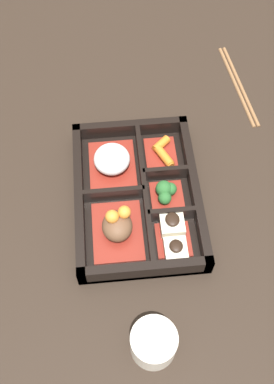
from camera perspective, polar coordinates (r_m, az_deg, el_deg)
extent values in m
plane|color=black|center=(0.78, 0.00, -0.95)|extent=(3.00, 3.00, 0.00)
cube|color=black|center=(0.77, 0.00, -0.76)|extent=(0.29, 0.21, 0.01)
cube|color=black|center=(0.77, 7.24, 0.38)|extent=(0.29, 0.01, 0.04)
cube|color=black|center=(0.76, -7.32, -0.79)|extent=(0.29, 0.01, 0.04)
cube|color=black|center=(0.70, 1.07, -9.92)|extent=(0.01, 0.21, 0.04)
cube|color=black|center=(0.84, -0.89, 7.91)|extent=(0.01, 0.21, 0.04)
cube|color=black|center=(0.76, 0.97, -0.12)|extent=(0.26, 0.01, 0.04)
cube|color=black|center=(0.74, 4.32, -2.99)|extent=(0.01, 0.08, 0.04)
cube|color=black|center=(0.78, 3.55, 2.20)|extent=(0.01, 0.08, 0.04)
cube|color=black|center=(0.76, -2.92, -0.44)|extent=(0.01, 0.10, 0.04)
cube|color=maroon|center=(0.73, -2.48, -5.04)|extent=(0.11, 0.08, 0.01)
ellipsoid|color=brown|center=(0.72, -2.53, -4.36)|extent=(0.05, 0.05, 0.03)
sphere|color=orange|center=(0.70, -1.62, -2.57)|extent=(0.02, 0.02, 0.02)
sphere|color=orange|center=(0.70, -3.18, -3.14)|extent=(0.02, 0.02, 0.02)
cube|color=maroon|center=(0.80, -3.14, 3.27)|extent=(0.11, 0.08, 0.01)
ellipsoid|color=silver|center=(0.78, -3.21, 4.20)|extent=(0.06, 0.06, 0.04)
cube|color=maroon|center=(0.73, 4.63, -6.10)|extent=(0.06, 0.06, 0.01)
cube|color=beige|center=(0.71, 4.92, -7.25)|extent=(0.04, 0.04, 0.02)
ellipsoid|color=black|center=(0.70, 5.00, -6.85)|extent=(0.02, 0.02, 0.01)
cube|color=beige|center=(0.73, 4.45, -3.99)|extent=(0.04, 0.04, 0.02)
ellipsoid|color=black|center=(0.72, 4.53, -3.48)|extent=(0.03, 0.02, 0.01)
cube|color=maroon|center=(0.77, 3.82, -0.61)|extent=(0.06, 0.06, 0.01)
sphere|color=#265B28|center=(0.76, 4.28, 0.16)|extent=(0.02, 0.02, 0.02)
sphere|color=#265B28|center=(0.75, 3.55, -0.76)|extent=(0.02, 0.02, 0.02)
sphere|color=#265B28|center=(0.76, 3.39, 0.67)|extent=(0.03, 0.03, 0.03)
cube|color=maroon|center=(0.81, 3.03, 4.73)|extent=(0.08, 0.06, 0.01)
cylinder|color=orange|center=(0.80, 3.42, 4.61)|extent=(0.05, 0.03, 0.02)
cylinder|color=orange|center=(0.81, 3.09, 6.10)|extent=(0.03, 0.04, 0.02)
cylinder|color=orange|center=(0.80, 3.68, 4.28)|extent=(0.04, 0.03, 0.01)
cylinder|color=beige|center=(0.66, 1.73, -18.65)|extent=(0.07, 0.07, 0.06)
cylinder|color=#597A38|center=(0.64, 1.79, -18.20)|extent=(0.05, 0.05, 0.01)
cylinder|color=brown|center=(0.96, 12.51, 13.16)|extent=(0.22, 0.03, 0.01)
cylinder|color=brown|center=(0.96, 13.03, 13.21)|extent=(0.22, 0.03, 0.01)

